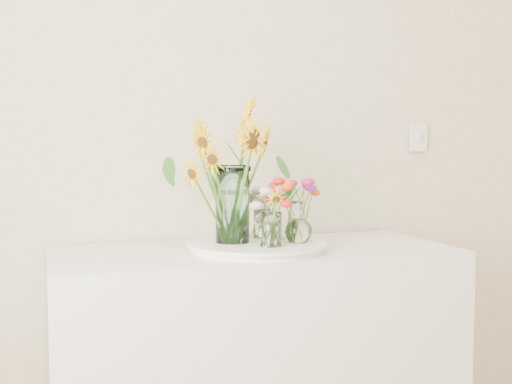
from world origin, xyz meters
TOP-DOWN VIEW (x-y plane):
  - counter at (-0.38, 1.93)m, footprint 1.40×0.60m
  - tray at (-0.39, 1.88)m, footprint 0.46×0.46m
  - mason_jar at (-0.47, 1.90)m, footprint 0.13×0.13m
  - sunflower_bouquet at (-0.47, 1.90)m, footprint 0.77×0.77m
  - small_vase_a at (-0.38, 1.78)m, footprint 0.09×0.09m
  - wildflower_posy_a at (-0.38, 1.78)m, footprint 0.19×0.19m
  - small_vase_b at (-0.26, 1.84)m, footprint 0.11×0.11m
  - wildflower_posy_b at (-0.26, 1.84)m, footprint 0.23×0.23m
  - small_vase_c at (-0.34, 1.98)m, footprint 0.08×0.08m
  - wildflower_posy_c at (-0.34, 1.98)m, footprint 0.21×0.21m

SIDE VIEW (x-z plane):
  - counter at x=-0.38m, z-range 0.00..0.90m
  - tray at x=-0.39m, z-range 0.90..0.92m
  - small_vase_c at x=-0.34m, z-range 0.93..1.03m
  - small_vase_a at x=-0.38m, z-range 0.93..1.05m
  - small_vase_b at x=-0.26m, z-range 0.93..1.07m
  - wildflower_posy_c at x=-0.34m, z-range 0.93..1.12m
  - wildflower_posy_a at x=-0.38m, z-range 0.93..1.14m
  - wildflower_posy_b at x=-0.26m, z-range 0.93..1.16m
  - mason_jar at x=-0.47m, z-range 0.93..1.20m
  - sunflower_bouquet at x=-0.47m, z-range 0.93..1.43m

